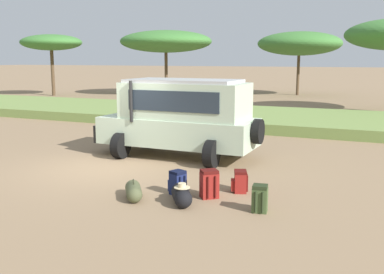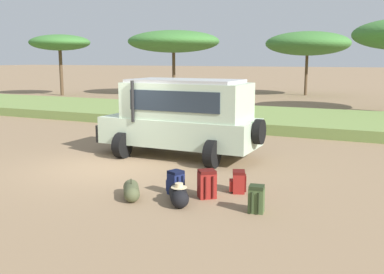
{
  "view_description": "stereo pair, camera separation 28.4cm",
  "coord_description": "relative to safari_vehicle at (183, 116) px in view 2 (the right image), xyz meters",
  "views": [
    {
      "loc": [
        7.24,
        -10.35,
        3.07
      ],
      "look_at": [
        2.47,
        0.45,
        1.0
      ],
      "focal_mm": 42.0,
      "sensor_mm": 36.0,
      "label": 1
    },
    {
      "loc": [
        7.5,
        -10.23,
        3.07
      ],
      "look_at": [
        2.47,
        0.45,
        1.0
      ],
      "focal_mm": 42.0,
      "sensor_mm": 36.0,
      "label": 2
    }
  ],
  "objects": [
    {
      "name": "safari_vehicle",
      "position": [
        0.0,
        0.0,
        0.0
      ],
      "size": [
        5.35,
        2.74,
        2.44
      ],
      "color": "#B2C6A8",
      "rests_on": "ground_plane"
    },
    {
      "name": "backpack_beside_front_wheel",
      "position": [
        2.88,
        -2.91,
        -1.05
      ],
      "size": [
        0.44,
        0.45,
        0.51
      ],
      "color": "maroon",
      "rests_on": "ground_plane"
    },
    {
      "name": "duffel_bag_soft_canvas",
      "position": [
        0.88,
        -4.34,
        -1.12
      ],
      "size": [
        0.7,
        0.86,
        0.45
      ],
      "color": "#4C5133",
      "rests_on": "ground_plane"
    },
    {
      "name": "backpack_near_rear_wheel",
      "position": [
        2.38,
        -3.59,
        -0.98
      ],
      "size": [
        0.49,
        0.5,
        0.64
      ],
      "color": "maroon",
      "rests_on": "ground_plane"
    },
    {
      "name": "backpack_cluster_center",
      "position": [
        3.67,
        -4.06,
        -1.02
      ],
      "size": [
        0.34,
        0.4,
        0.56
      ],
      "color": "#42562D",
      "rests_on": "ground_plane"
    },
    {
      "name": "acacia_tree_far_left",
      "position": [
        -19.85,
        17.13,
        3.05
      ],
      "size": [
        5.22,
        4.6,
        5.02
      ],
      "color": "brown",
      "rests_on": "ground_plane"
    },
    {
      "name": "acacia_tree_left_mid",
      "position": [
        -11.73,
        21.92,
        3.18
      ],
      "size": [
        7.81,
        7.44,
        5.41
      ],
      "color": "brown",
      "rests_on": "ground_plane"
    },
    {
      "name": "grass_bank",
      "position": [
        -1.3,
        8.51,
        -1.07
      ],
      "size": [
        120.0,
        7.0,
        0.44
      ],
      "color": "olive",
      "rests_on": "ground_plane"
    },
    {
      "name": "acacia_tree_centre_back",
      "position": [
        -1.3,
        25.95,
        2.99
      ],
      "size": [
        6.97,
        6.25,
        5.28
      ],
      "color": "brown",
      "rests_on": "ground_plane"
    },
    {
      "name": "ground_plane",
      "position": [
        -1.3,
        -2.24,
        -1.29
      ],
      "size": [
        320.0,
        320.0,
        0.0
      ],
      "primitive_type": "plane",
      "color": "#8C7051"
    },
    {
      "name": "duffel_bag_low_black_case",
      "position": [
        2.01,
        -4.24,
        -1.1
      ],
      "size": [
        0.7,
        0.88,
        0.48
      ],
      "color": "black",
      "rests_on": "ground_plane"
    },
    {
      "name": "backpack_outermost",
      "position": [
        1.62,
        -3.64,
        -1.03
      ],
      "size": [
        0.44,
        0.39,
        0.55
      ],
      "color": "navy",
      "rests_on": "ground_plane"
    }
  ]
}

